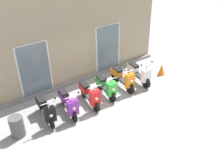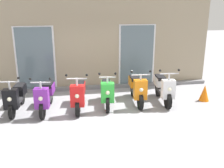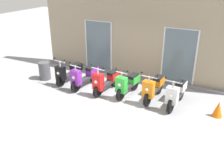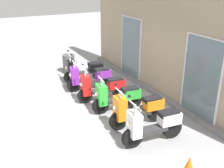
% 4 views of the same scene
% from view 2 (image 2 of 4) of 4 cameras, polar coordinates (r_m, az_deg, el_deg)
% --- Properties ---
extents(ground_plane, '(40.00, 40.00, 0.00)m').
position_cam_2_polar(ground_plane, '(7.38, -3.22, -7.42)').
color(ground_plane, '#939399').
extents(storefront_facade, '(9.04, 0.50, 4.10)m').
position_cam_2_polar(storefront_facade, '(9.57, -5.46, 10.72)').
color(storefront_facade, gray).
rests_on(storefront_facade, ground_plane).
extents(scooter_black, '(0.59, 1.56, 1.18)m').
position_cam_2_polar(scooter_black, '(8.16, -19.88, -2.50)').
color(scooter_black, black).
rests_on(scooter_black, ground_plane).
extents(scooter_purple, '(0.61, 1.62, 1.17)m').
position_cam_2_polar(scooter_purple, '(7.93, -14.03, -2.43)').
color(scooter_purple, black).
rests_on(scooter_purple, ground_plane).
extents(scooter_red, '(0.62, 1.59, 1.22)m').
position_cam_2_polar(scooter_red, '(7.92, -7.10, -2.17)').
color(scooter_red, black).
rests_on(scooter_red, ground_plane).
extents(scooter_green, '(0.54, 1.54, 1.18)m').
position_cam_2_polar(scooter_green, '(8.08, -1.11, -1.62)').
color(scooter_green, black).
rests_on(scooter_green, ground_plane).
extents(scooter_orange, '(0.62, 1.62, 1.19)m').
position_cam_2_polar(scooter_orange, '(8.34, 5.37, -0.95)').
color(scooter_orange, black).
rests_on(scooter_orange, ground_plane).
extents(scooter_white, '(0.62, 1.59, 1.21)m').
position_cam_2_polar(scooter_white, '(8.50, 11.00, -0.84)').
color(scooter_white, black).
rests_on(scooter_white, ground_plane).
extents(traffic_cone, '(0.32, 0.32, 0.52)m').
position_cam_2_polar(traffic_cone, '(9.06, 19.23, -1.82)').
color(traffic_cone, orange).
rests_on(traffic_cone, ground_plane).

